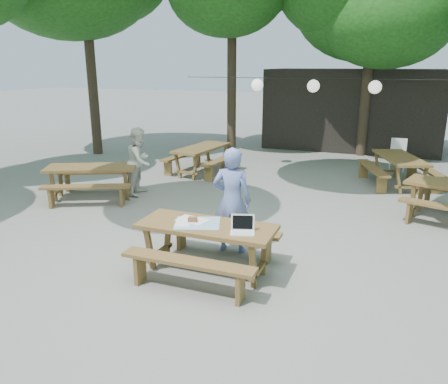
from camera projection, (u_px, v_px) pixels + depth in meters
ground at (252, 254)px, 7.15m from camera, size 80.00×80.00×0.00m
pavilion at (353, 109)px, 15.97m from camera, size 6.00×3.00×2.80m
main_picnic_table at (207, 248)px, 6.42m from camera, size 2.00×1.58×0.75m
picnic_table_nw at (93, 182)px, 10.00m from camera, size 2.39×2.24×0.75m
picnic_table_far_w at (202, 159)px, 12.32m from camera, size 1.80×2.08×0.75m
picnic_table_far_e at (398, 171)px, 11.04m from camera, size 2.13×2.32×0.75m
woman at (232, 200)px, 7.04m from camera, size 0.68×0.48×1.74m
second_person at (140, 161)px, 10.22m from camera, size 0.69×0.84×1.58m
plastic_chair at (397, 161)px, 12.72m from camera, size 0.44×0.44×0.90m
laptop at (243, 228)px, 6.02m from camera, size 0.39×0.35×0.24m
tabletop_clutter at (196, 222)px, 6.38m from camera, size 0.80×0.74×0.08m
paper_lanterns at (314, 86)px, 11.90m from camera, size 9.00×0.34×0.38m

